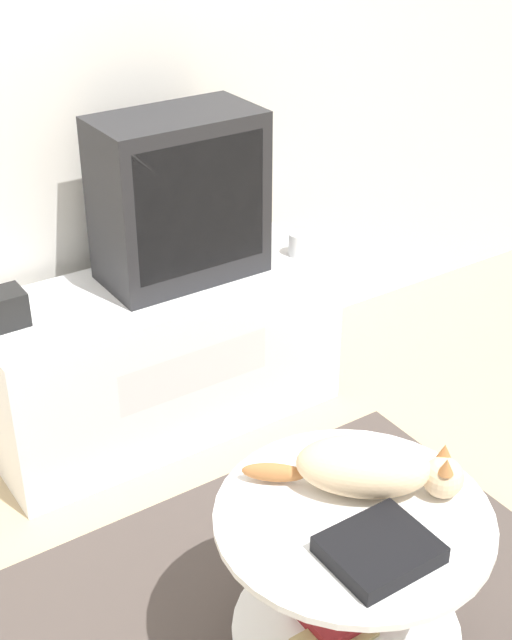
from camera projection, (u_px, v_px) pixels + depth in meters
The scene contains 8 objects.
wall_back at pixel (61, 33), 2.71m from camera, with size 8.00×0.05×2.60m.
tv_stand at pixel (162, 354), 3.05m from camera, with size 1.20×0.46×0.54m.
tv at pixel (179, 198), 2.84m from camera, with size 0.53×0.29×0.54m.
speaker at pixel (6, 308), 2.66m from camera, with size 0.11×0.11×0.11m.
mug at pixel (299, 244), 3.09m from camera, with size 0.07×0.07×0.08m.
coffee_table at pixel (349, 575), 2.09m from camera, with size 0.64×0.64×0.49m.
dvd_box at pixel (379, 550), 1.87m from camera, with size 0.22×0.19×0.04m.
cat at pixel (370, 468), 2.04m from camera, with size 0.42×0.36×0.13m.
Camera 1 is at (-1.05, -1.19, 1.88)m, focal length 50.00 mm.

